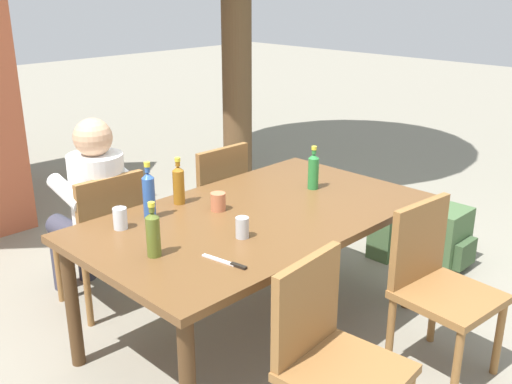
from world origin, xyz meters
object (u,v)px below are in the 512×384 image
Objects in this scene: person_in_white_shirt at (92,203)px; backpack_by_far_side at (390,227)px; bottle_blue at (149,194)px; chair_near_left at (330,353)px; cup_terracotta at (218,202)px; dining_table at (256,226)px; chair_far_left at (104,234)px; cup_steel at (242,228)px; table_knife at (227,263)px; chair_far_right at (212,198)px; chair_near_right at (436,280)px; bottle_green at (313,171)px; bottle_amber at (179,184)px; backpack_by_near_side at (450,240)px; bottle_olive at (153,233)px; cup_glass at (120,218)px.

backpack_by_far_side is at bearing -27.20° from person_in_white_shirt.
backpack_by_far_side is (1.83, -0.33, -0.64)m from bottle_blue.
chair_near_left is 1.11m from cup_terracotta.
dining_table is 2.16× the size of chair_far_left.
table_knife is at bearing -147.28° from cup_steel.
chair_far_right is (0.85, -0.00, 0.00)m from chair_far_left.
cup_terracotta is (-0.54, 1.02, 0.29)m from chair_near_right.
bottle_blue reaches higher than bottle_green.
chair_near_right reaches higher than cup_steel.
backpack_by_far_side is at bearing -13.85° from bottle_amber.
person_in_white_shirt reaches higher than backpack_by_near_side.
chair_near_left is (-0.00, -1.68, 0.00)m from chair_far_left.
bottle_green is 1.21m from bottle_olive.
person_in_white_shirt is at bearing 135.97° from bottle_green.
bottle_amber reaches higher than bottle_olive.
chair_far_right is 0.88m from bottle_green.
dining_table is 17.25× the size of cup_glass.
bottle_amber is at bearing 41.89° from bottle_olive.
chair_far_left is at bearing 69.21° from cup_glass.
chair_near_left is 0.75m from cup_steel.
cup_steel is (0.16, 0.67, 0.30)m from chair_near_left.
cup_terracotta is at bearing 173.87° from backpack_by_far_side.
chair_far_right is at bearing -0.01° from chair_far_left.
bottle_blue is 0.25m from bottle_amber.
table_knife is (-1.03, -0.37, -0.11)m from bottle_green.
bottle_olive is at bearing -159.71° from cup_terracotta.
cup_glass is 0.45× the size of table_knife.
bottle_amber is 2.56× the size of cup_steel.
chair_near_right is at bearing -62.06° from cup_terracotta.
bottle_amber is 0.44m from cup_glass.
bottle_amber is at bearing -61.53° from chair_far_left.
chair_near_right is 1.68m from chair_far_right.
backpack_by_far_side is (0.96, 0.86, -0.26)m from chair_near_right.
cup_steel is (-0.69, -1.01, 0.30)m from chair_far_right.
chair_far_right is at bearing 132.72° from backpack_by_near_side.
bottle_green is 2.52× the size of cup_steel.
chair_near_left is (-0.86, 0.00, 0.00)m from chair_near_right.
backpack_by_near_side is (1.12, -1.22, -0.29)m from chair_far_right.
backpack_by_near_side is (2.16, -0.71, -0.59)m from cup_glass.
cup_terracotta is at bearing 65.52° from cup_steel.
cup_terracotta is at bearing 167.57° from bottle_green.
bottle_amber is at bearing 116.51° from chair_near_right.
cup_steel is at bearing -97.55° from bottle_amber.
bottle_green is 0.55× the size of backpack_by_far_side.
chair_far_right is 1.89m from chair_near_left.
bottle_olive is 0.61× the size of backpack_by_near_side.
chair_near_right is 1.61m from cup_glass.
chair_near_left is 3.62× the size of table_knife.
chair_far_right reaches higher than cup_glass.
bottle_blue is at bearing 90.15° from chair_near_left.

